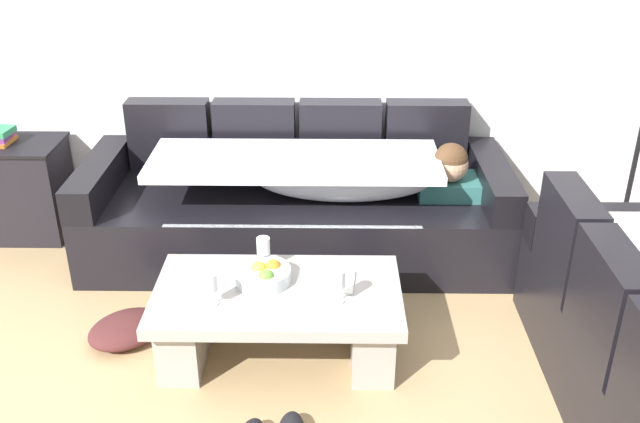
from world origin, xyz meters
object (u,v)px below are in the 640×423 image
Objects in this scene: wine_glass_near_right at (338,280)px; side_cabinet at (11,189)px; wine_glass_near_left at (210,283)px; wine_glass_far_back at (263,247)px; couch_along_wall at (303,205)px; coffee_table at (278,314)px; open_magazine at (326,281)px; fruit_bowl at (263,274)px; crumpled_garment at (126,329)px.

side_cabinet reaches higher than wine_glass_near_right.
wine_glass_near_left is 2.08m from side_cabinet.
wine_glass_far_back is (-0.37, 0.31, 0.00)m from wine_glass_near_right.
couch_along_wall is 1.06m from coffee_table.
wine_glass_near_right is at bearing -17.80° from coffee_table.
open_magazine is (0.53, 0.20, -0.11)m from wine_glass_near_left.
fruit_bowl reaches higher than open_magazine.
coffee_table is at bearing 162.20° from wine_glass_near_right.
couch_along_wall is at bearing -6.68° from side_cabinet.
side_cabinet reaches higher than wine_glass_far_back.
fruit_bowl is (-0.16, -0.98, 0.09)m from couch_along_wall.
coffee_table is 0.21m from fruit_bowl.
wine_glass_near_left is (-0.23, -0.20, 0.08)m from fruit_bowl.
wine_glass_near_right is 2.53m from side_cabinet.
wine_glass_near_right is (0.59, 0.03, 0.00)m from wine_glass_near_left.
couch_along_wall is at bearing 78.50° from wine_glass_far_back.
wine_glass_near_left is at bearing -156.93° from coffee_table.
wine_glass_near_left is 1.00× the size of wine_glass_far_back.
open_magazine is 0.39× the size of side_cabinet.
open_magazine is at bearing 109.03° from wine_glass_near_right.
wine_glass_far_back is at bearing 57.81° from wine_glass_near_left.
coffee_table is 0.40m from wine_glass_near_right.
wine_glass_near_right is at bearing -32.94° from side_cabinet.
fruit_bowl is 0.41m from wine_glass_near_right.
fruit_bowl is 1.69× the size of wine_glass_near_left.
wine_glass_near_right and wine_glass_far_back have the same top height.
fruit_bowl is 1.69× the size of wine_glass_near_right.
couch_along_wall reaches higher than wine_glass_near_right.
wine_glass_far_back reaches higher than crumpled_garment.
couch_along_wall reaches higher than open_magazine.
wine_glass_near_left is at bearing -108.14° from couch_along_wall.
coffee_table is 7.23× the size of wine_glass_far_back.
wine_glass_far_back is 2.05m from side_cabinet.
wine_glass_near_left is 0.41m from wine_glass_far_back.
coffee_table is 2.23m from side_cabinet.
open_magazine is (-0.06, 0.17, -0.11)m from wine_glass_near_right.
fruit_bowl is at bearing -175.17° from open_magazine.
crumpled_garment is at bearing 172.01° from coffee_table.
wine_glass_near_right is at bearing -10.68° from crumpled_garment.
side_cabinet is (-2.06, 1.20, -0.06)m from open_magazine.
crumpled_garment is at bearing -176.92° from open_magazine.
crumpled_garment is (-1.04, 0.04, -0.33)m from open_magazine.
couch_along_wall reaches higher than fruit_bowl.
wine_glass_near_right is 0.42× the size of crumpled_garment.
open_magazine is 2.38m from side_cabinet.
wine_glass_near_right reaches higher than crumpled_garment.
coffee_table is 7.23× the size of wine_glass_near_left.
wine_glass_near_left reaches higher than open_magazine.
side_cabinet is (-2.11, 1.37, -0.17)m from wine_glass_near_right.
side_cabinet is (-1.82, 1.28, 0.08)m from coffee_table.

